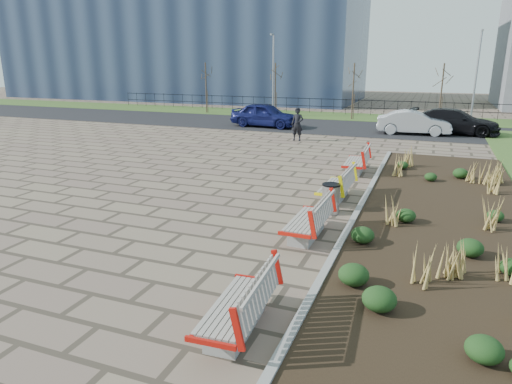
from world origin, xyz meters
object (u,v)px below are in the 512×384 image
at_px(bench_b, 307,218).
at_px(bench_d, 356,160).
at_px(lamp_west, 273,76).
at_px(car_blue, 265,115).
at_px(car_silver, 414,122).
at_px(bench_a, 236,303).
at_px(car_black, 454,121).
at_px(litter_bin, 331,199).
at_px(lamp_east, 476,79).
at_px(pedestrian, 297,124).
at_px(bench_c, 335,184).

height_order(bench_b, bench_d, same).
relative_size(bench_b, lamp_west, 0.35).
xyz_separation_m(car_blue, car_silver, (9.22, 0.22, -0.08)).
height_order(bench_a, car_black, car_black).
height_order(litter_bin, car_blue, car_blue).
xyz_separation_m(car_black, lamp_east, (1.16, 4.30, 2.29)).
height_order(car_blue, car_silver, car_blue).
bearing_deg(car_black, bench_a, 177.42).
relative_size(pedestrian, car_blue, 0.40).
height_order(bench_c, lamp_east, lamp_east).
xyz_separation_m(bench_a, car_blue, (-7.61, 22.22, 0.29)).
bearing_deg(litter_bin, bench_a, -91.43).
bearing_deg(car_black, bench_d, 168.71).
bearing_deg(car_silver, bench_b, 170.53).
height_order(bench_a, car_blue, car_blue).
bearing_deg(bench_b, bench_c, 90.94).
bearing_deg(bench_c, bench_d, 91.35).
distance_m(car_blue, car_black, 11.52).
bearing_deg(litter_bin, lamp_east, 77.23).
distance_m(bench_b, bench_d, 7.27).
bearing_deg(lamp_east, car_blue, -156.21).
bearing_deg(lamp_east, bench_d, -107.23).
relative_size(car_silver, lamp_west, 0.70).
xyz_separation_m(bench_a, car_silver, (1.61, 22.44, 0.21)).
bearing_deg(lamp_west, bench_a, -72.05).
xyz_separation_m(pedestrian, car_black, (8.03, 5.55, -0.14)).
bearing_deg(car_black, pedestrian, 131.40).
bearing_deg(bench_b, pedestrian, 108.10).
distance_m(pedestrian, car_silver, 7.35).
distance_m(litter_bin, lamp_west, 23.39).
bearing_deg(litter_bin, car_silver, 84.82).
relative_size(bench_c, car_silver, 0.50).
xyz_separation_m(bench_c, lamp_west, (-9.00, 19.98, 2.54)).
height_order(bench_b, car_blue, car_blue).
bearing_deg(bench_d, lamp_east, 70.75).
distance_m(bench_a, litter_bin, 6.42).
bearing_deg(car_blue, litter_bin, -149.24).
bearing_deg(lamp_east, lamp_west, 180.00).
height_order(bench_a, bench_d, same).
relative_size(car_silver, lamp_east, 0.70).
distance_m(lamp_west, lamp_east, 14.00).
height_order(bench_b, bench_c, same).
xyz_separation_m(bench_a, car_black, (3.84, 23.48, 0.25)).
relative_size(bench_d, lamp_west, 0.35).
relative_size(pedestrian, lamp_east, 0.30).
xyz_separation_m(bench_b, bench_c, (0.00, 3.41, 0.00)).
bearing_deg(lamp_east, car_silver, -122.40).
height_order(bench_d, litter_bin, bench_d).
bearing_deg(car_blue, car_black, -79.14).
xyz_separation_m(bench_b, car_silver, (1.61, 18.06, 0.21)).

